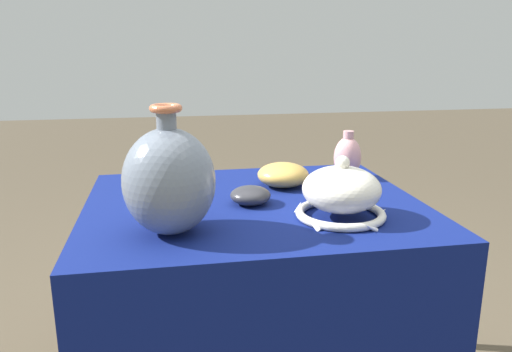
% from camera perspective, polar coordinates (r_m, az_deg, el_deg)
% --- Properties ---
extents(display_table, '(0.95, 0.79, 0.71)m').
position_cam_1_polar(display_table, '(1.44, -0.10, -6.28)').
color(display_table, brown).
rests_on(display_table, ground_plane).
extents(vase_tall_bulbous, '(0.22, 0.22, 0.31)m').
position_cam_1_polar(vase_tall_bulbous, '(1.18, -9.90, -0.52)').
color(vase_tall_bulbous, slate).
rests_on(vase_tall_bulbous, display_table).
extents(vase_dome_bell, '(0.24, 0.25, 0.17)m').
position_cam_1_polar(vase_dome_bell, '(1.31, 9.72, -2.03)').
color(vase_dome_bell, white).
rests_on(vase_dome_bell, display_table).
extents(mosaic_tile_box, '(0.15, 0.11, 0.06)m').
position_cam_1_polar(mosaic_tile_box, '(1.67, -10.19, 0.41)').
color(mosaic_tile_box, '#232328').
rests_on(mosaic_tile_box, display_table).
extents(bowl_shallow_charcoal, '(0.11, 0.11, 0.05)m').
position_cam_1_polar(bowl_shallow_charcoal, '(1.41, -0.64, -2.22)').
color(bowl_shallow_charcoal, '#2D2D33').
rests_on(bowl_shallow_charcoal, display_table).
extents(bowl_shallow_ochre, '(0.16, 0.16, 0.07)m').
position_cam_1_polar(bowl_shallow_ochre, '(1.59, 3.12, 0.14)').
color(bowl_shallow_ochre, gold).
rests_on(bowl_shallow_ochre, display_table).
extents(jar_round_rose, '(0.09, 0.09, 0.16)m').
position_cam_1_polar(jar_round_rose, '(1.70, 10.41, 2.14)').
color(jar_round_rose, '#D19399').
rests_on(jar_round_rose, display_table).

